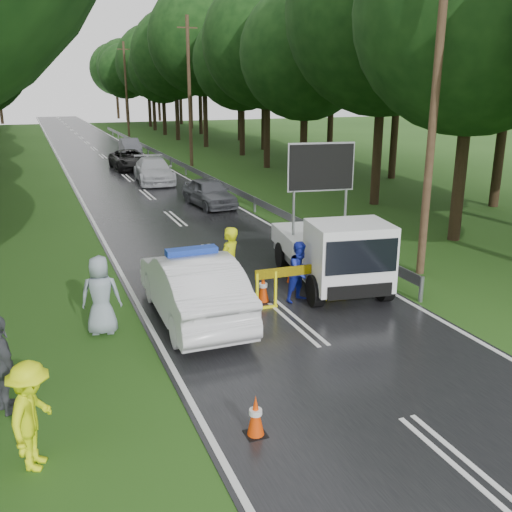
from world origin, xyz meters
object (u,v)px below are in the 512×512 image
officer (229,264)px  queue_car_first (209,193)px  work_truck (333,251)px  barrier (303,275)px  police_sedan (193,287)px  queue_car_fourth (130,147)px  queue_car_second (154,170)px  queue_car_third (130,160)px  civilian (300,272)px

officer → queue_car_first: bearing=-144.2°
work_truck → barrier: bearing=-137.0°
police_sedan → officer: officer is taller
police_sedan → queue_car_first: 13.55m
officer → work_truck: bearing=139.9°
barrier → officer: size_ratio=1.30×
officer → queue_car_fourth: officer is taller
work_truck → officer: work_truck is taller
work_truck → queue_car_second: (-0.94, 19.79, -0.34)m
police_sedan → queue_car_third: (3.03, 26.60, -0.17)m
queue_car_second → queue_car_fourth: size_ratio=1.24×
queue_car_first → queue_car_third: (-1.36, 13.78, -0.00)m
officer → queue_car_second: (2.16, 19.75, -0.29)m
barrier → police_sedan: bearing=179.1°
queue_car_third → queue_car_second: bearing=-88.6°
queue_car_second → queue_car_fourth: 14.70m
civilian → queue_car_fourth: bearing=69.6°
work_truck → queue_car_first: bearing=98.8°
queue_car_second → police_sedan: bearing=-95.1°
queue_car_third → queue_car_fourth: queue_car_third is taller
barrier → work_truck: bearing=35.9°
police_sedan → queue_car_fourth: 35.55m
police_sedan → civilian: 2.97m
police_sedan → work_truck: (4.33, 0.81, 0.23)m
queue_car_second → barrier: bearing=-87.0°
queue_car_first → queue_car_second: queue_car_second is taller
queue_car_second → queue_car_third: bearing=97.8°
barrier → queue_car_fourth: queue_car_fourth is taller
police_sedan → barrier: 2.91m
work_truck → queue_car_fourth: work_truck is taller
queue_car_first → queue_car_fourth: size_ratio=0.98×
officer → police_sedan: bearing=-4.8°
police_sedan → civilian: police_sedan is taller
work_truck → barrier: work_truck is taller
police_sedan → queue_car_third: 26.77m
officer → queue_car_third: size_ratio=0.42×
police_sedan → barrier: size_ratio=1.93×
officer → queue_car_second: bearing=-135.6°
queue_car_fourth → barrier: bearing=-91.5°
queue_car_fourth → civilian: bearing=-91.4°
queue_car_first → queue_car_second: size_ratio=0.78×
queue_car_second → queue_car_fourth: (1.14, 14.66, -0.06)m
police_sedan → queue_car_second: (3.40, 20.60, -0.11)m
police_sedan → queue_car_first: (4.39, 12.82, -0.16)m
work_truck → barrier: size_ratio=1.98×
queue_car_third → queue_car_fourth: (1.51, 8.66, -0.00)m
police_sedan → queue_car_fourth: (4.54, 35.26, -0.17)m
barrier → queue_car_fourth: bearing=89.3°
police_sedan → queue_car_second: bearing=-98.5°
civilian → queue_car_fourth: civilian is taller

